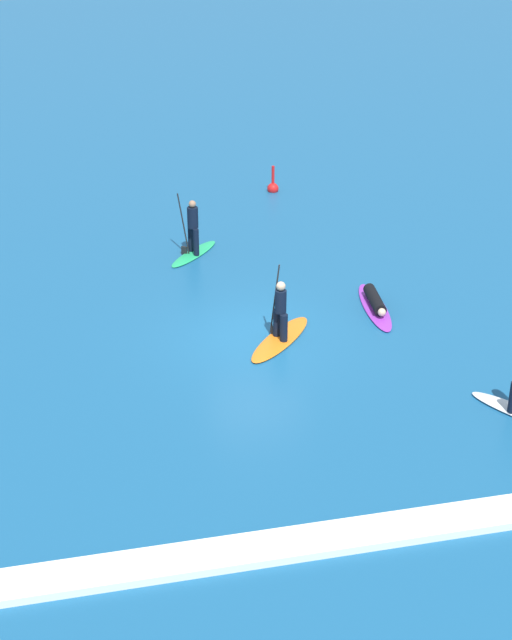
% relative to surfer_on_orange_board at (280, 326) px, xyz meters
% --- Properties ---
extents(ground_plane, '(120.00, 120.00, 0.00)m').
position_rel_surfer_on_orange_board_xyz_m(ground_plane, '(-0.59, 0.39, -0.44)').
color(ground_plane, '#195684').
rests_on(ground_plane, ground).
extents(surfer_on_orange_board, '(2.56, 2.78, 2.22)m').
position_rel_surfer_on_orange_board_xyz_m(surfer_on_orange_board, '(0.00, 0.00, 0.00)').
color(surfer_on_orange_board, orange).
rests_on(surfer_on_orange_board, ground_plane).
extents(surfer_on_purple_board, '(0.97, 3.23, 0.44)m').
position_rel_surfer_on_orange_board_xyz_m(surfer_on_purple_board, '(3.20, 1.32, -0.28)').
color(surfer_on_purple_board, purple).
rests_on(surfer_on_purple_board, ground_plane).
extents(surfer_on_green_board, '(2.11, 2.26, 2.14)m').
position_rel_surfer_on_orange_board_xyz_m(surfer_on_green_board, '(-1.37, 6.39, 0.22)').
color(surfer_on_green_board, '#23B266').
rests_on(surfer_on_green_board, ground_plane).
extents(marker_buoy, '(0.44, 0.44, 1.13)m').
position_rel_surfer_on_orange_board_xyz_m(marker_buoy, '(2.64, 11.83, -0.28)').
color(marker_buoy, red).
rests_on(marker_buoy, ground_plane).
extents(wave_crest, '(17.48, 0.90, 0.18)m').
position_rel_surfer_on_orange_board_xyz_m(wave_crest, '(-0.59, -8.41, -0.35)').
color(wave_crest, white).
rests_on(wave_crest, ground_plane).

